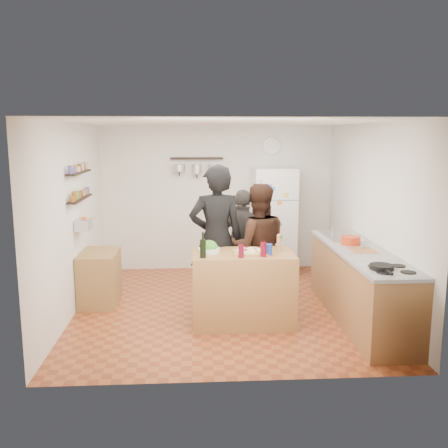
{
  "coord_description": "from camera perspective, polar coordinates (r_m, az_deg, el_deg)",
  "views": [
    {
      "loc": [
        -0.4,
        -6.55,
        2.34
      ],
      "look_at": [
        0.0,
        0.1,
        1.15
      ],
      "focal_mm": 40.0,
      "sensor_mm": 36.0,
      "label": 1
    }
  ],
  "objects": [
    {
      "name": "pizza",
      "position": [
        6.14,
        2.97,
        -3.07
      ],
      "size": [
        0.34,
        0.34,
        0.02
      ],
      "primitive_type": "cylinder",
      "color": "beige",
      "rests_on": "pizza_board"
    },
    {
      "name": "stove_top",
      "position": [
        5.65,
        18.57,
        -5.06
      ],
      "size": [
        0.6,
        0.62,
        0.02
      ],
      "primitive_type": "cube",
      "color": "white",
      "rests_on": "counter_run"
    },
    {
      "name": "produce_basket",
      "position": [
        7.02,
        -15.74,
        -0.02
      ],
      "size": [
        0.18,
        0.35,
        0.14
      ],
      "primitive_type": "cube",
      "color": "silver",
      "rests_on": "left_wall"
    },
    {
      "name": "pizza_board",
      "position": [
        6.15,
        2.97,
        -3.24
      ],
      "size": [
        0.42,
        0.34,
        0.02
      ],
      "primitive_type": "cube",
      "color": "olive",
      "rests_on": "prep_island"
    },
    {
      "name": "red_bowl",
      "position": [
        6.77,
        14.26,
        -1.83
      ],
      "size": [
        0.26,
        0.26,
        0.11
      ],
      "primitive_type": "cylinder",
      "color": "red",
      "rests_on": "counter_run"
    },
    {
      "name": "pot_rack",
      "position": [
        8.56,
        -3.13,
        7.5
      ],
      "size": [
        0.9,
        0.04,
        0.04
      ],
      "primitive_type": "cube",
      "color": "black",
      "rests_on": "back_wall"
    },
    {
      "name": "counter_run",
      "position": [
        6.63,
        15.29,
        -6.8
      ],
      "size": [
        0.63,
        2.63,
        0.9
      ],
      "primitive_type": "cube",
      "color": "#9E7042",
      "rests_on": "floor"
    },
    {
      "name": "spice_shelf_upper",
      "position": [
        6.94,
        -16.26,
        5.68
      ],
      "size": [
        0.12,
        1.0,
        0.02
      ],
      "primitive_type": "cube",
      "color": "black",
      "rests_on": "left_wall"
    },
    {
      "name": "cutting_board",
      "position": [
        6.47,
        15.6,
        -3.01
      ],
      "size": [
        0.3,
        0.4,
        0.02
      ],
      "primitive_type": "cube",
      "color": "#9C6438",
      "rests_on": "counter_run"
    },
    {
      "name": "wine_glass_near",
      "position": [
        5.9,
        1.96,
        -3.11
      ],
      "size": [
        0.06,
        0.06,
        0.16
      ],
      "primitive_type": "cylinder",
      "color": "#5B071E",
      "rests_on": "prep_island"
    },
    {
      "name": "fridge",
      "position": [
        8.53,
        5.71,
        0.36
      ],
      "size": [
        0.7,
        0.68,
        1.8
      ],
      "primitive_type": "cube",
      "color": "white",
      "rests_on": "floor"
    },
    {
      "name": "sink",
      "position": [
        7.3,
        13.34,
        -1.4
      ],
      "size": [
        0.5,
        0.8,
        0.03
      ],
      "primitive_type": "cube",
      "color": "silver",
      "rests_on": "counter_run"
    },
    {
      "name": "person_left",
      "position": [
        6.6,
        -0.89,
        -1.73
      ],
      "size": [
        0.76,
        0.54,
        1.97
      ],
      "primitive_type": "imported",
      "rotation": [
        0.0,
        0.0,
        3.24
      ],
      "color": "black",
      "rests_on": "floor"
    },
    {
      "name": "side_table",
      "position": [
        7.26,
        -14.02,
        -5.96
      ],
      "size": [
        0.5,
        0.8,
        0.73
      ],
      "primitive_type": "cube",
      "color": "olive",
      "rests_on": "floor"
    },
    {
      "name": "person_back",
      "position": [
        7.18,
        2.22,
        -2.34
      ],
      "size": [
        1.0,
        0.67,
        1.58
      ],
      "primitive_type": "imported",
      "rotation": [
        0.0,
        0.0,
        2.8
      ],
      "color": "#312E2C",
      "rests_on": "floor"
    },
    {
      "name": "wall_clock",
      "position": [
        8.74,
        5.51,
        8.83
      ],
      "size": [
        0.3,
        0.03,
        0.3
      ],
      "primitive_type": "cylinder",
      "rotation": [
        1.57,
        0.0,
        0.0
      ],
      "color": "silver",
      "rests_on": "back_wall"
    },
    {
      "name": "skillet",
      "position": [
        5.63,
        17.56,
        -4.71
      ],
      "size": [
        0.26,
        0.26,
        0.05
      ],
      "primitive_type": "cylinder",
      "color": "black",
      "rests_on": "stove_top"
    },
    {
      "name": "wine_glass_far",
      "position": [
        5.97,
        4.51,
        -2.91
      ],
      "size": [
        0.07,
        0.07,
        0.17
      ],
      "primitive_type": "cylinder",
      "color": "#610817",
      "rests_on": "prep_island"
    },
    {
      "name": "pepper_mill",
      "position": [
        6.25,
        6.28,
        -2.34
      ],
      "size": [
        0.05,
        0.05,
        0.18
      ],
      "primitive_type": "cylinder",
      "color": "#AA7147",
      "rests_on": "prep_island"
    },
    {
      "name": "salad_bowl",
      "position": [
        6.17,
        -1.72,
        -3.01
      ],
      "size": [
        0.27,
        0.27,
        0.05
      ],
      "primitive_type": "cylinder",
      "color": "silver",
      "rests_on": "prep_island"
    },
    {
      "name": "salt_canister",
      "position": [
        6.06,
        5.15,
        -2.91
      ],
      "size": [
        0.08,
        0.08,
        0.13
      ],
      "primitive_type": "cylinder",
      "color": "navy",
      "rests_on": "prep_island"
    },
    {
      "name": "prep_island",
      "position": [
        6.28,
        2.18,
        -7.34
      ],
      "size": [
        1.25,
        0.72,
        0.91
      ],
      "primitive_type": "cube",
      "color": "#A1723B",
      "rests_on": "floor"
    },
    {
      "name": "wine_bottle",
      "position": [
        5.89,
        -2.42,
        -2.83
      ],
      "size": [
        0.07,
        0.07,
        0.22
      ],
      "primitive_type": "cylinder",
      "color": "black",
      "rests_on": "prep_island"
    },
    {
      "name": "person_center",
      "position": [
        6.74,
        3.84,
        -2.62
      ],
      "size": [
        0.83,
        0.65,
        1.71
      ],
      "primitive_type": "imported",
      "rotation": [
        0.0,
        0.0,
        3.14
      ],
      "color": "black",
      "rests_on": "floor"
    },
    {
      "name": "room_shell",
      "position": [
        7.03,
        -0.14,
        1.21
      ],
      "size": [
        4.2,
        4.2,
        4.2
      ],
      "color": "brown",
      "rests_on": "ground"
    },
    {
      "name": "spice_shelf_lower",
      "position": [
        6.97,
        -16.11,
        2.81
      ],
      "size": [
        0.12,
        1.0,
        0.02
      ],
      "primitive_type": "cube",
      "color": "black",
      "rests_on": "left_wall"
    }
  ]
}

